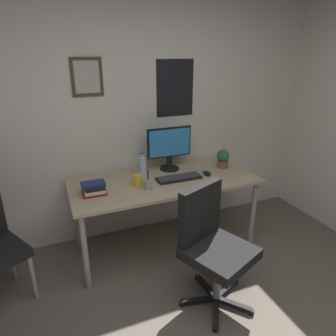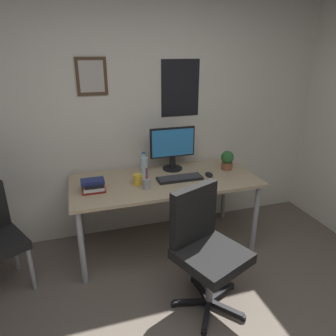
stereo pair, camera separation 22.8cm
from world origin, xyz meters
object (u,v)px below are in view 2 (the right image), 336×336
(potted_plant, at_px, (227,160))
(book_stack_left, at_px, (93,186))
(pen_cup, at_px, (147,183))
(keyboard, at_px, (180,178))
(coffee_mug_near, at_px, (138,179))
(office_chair, at_px, (204,243))
(monitor, at_px, (173,147))
(computer_mouse, at_px, (209,174))
(water_bottle, at_px, (144,167))

(potted_plant, relative_size, book_stack_left, 0.96)
(pen_cup, bearing_deg, keyboard, 17.10)
(coffee_mug_near, bearing_deg, pen_cup, -63.13)
(office_chair, xyz_separation_m, potted_plant, (0.61, 0.87, 0.31))
(monitor, height_order, coffee_mug_near, monitor)
(computer_mouse, bearing_deg, water_bottle, 164.42)
(pen_cup, bearing_deg, monitor, 46.87)
(office_chair, bearing_deg, computer_mouse, 64.08)
(office_chair, distance_m, pen_cup, 0.75)
(keyboard, bearing_deg, coffee_mug_near, 179.38)
(keyboard, xyz_separation_m, potted_plant, (0.55, 0.11, 0.09))
(office_chair, relative_size, computer_mouse, 8.64)
(monitor, distance_m, water_bottle, 0.37)
(monitor, bearing_deg, keyboard, -93.67)
(monitor, height_order, pen_cup, monitor)
(office_chair, xyz_separation_m, book_stack_left, (-0.73, 0.72, 0.26))
(keyboard, height_order, book_stack_left, book_stack_left)
(book_stack_left, bearing_deg, computer_mouse, 1.27)
(pen_cup, bearing_deg, computer_mouse, 8.90)
(coffee_mug_near, bearing_deg, potted_plant, 6.58)
(computer_mouse, relative_size, book_stack_left, 0.54)
(office_chair, relative_size, keyboard, 2.21)
(office_chair, relative_size, coffee_mug_near, 8.09)
(office_chair, distance_m, water_bottle, 1.00)
(potted_plant, relative_size, pen_cup, 0.98)
(monitor, height_order, potted_plant, monitor)
(office_chair, height_order, book_stack_left, office_chair)
(office_chair, relative_size, potted_plant, 4.87)
(computer_mouse, height_order, book_stack_left, book_stack_left)
(coffee_mug_near, relative_size, pen_cup, 0.59)
(keyboard, xyz_separation_m, water_bottle, (-0.31, 0.16, 0.09))
(book_stack_left, bearing_deg, monitor, 20.93)
(water_bottle, distance_m, coffee_mug_near, 0.19)
(keyboard, distance_m, computer_mouse, 0.30)
(computer_mouse, height_order, water_bottle, water_bottle)
(computer_mouse, height_order, pen_cup, pen_cup)
(coffee_mug_near, height_order, book_stack_left, book_stack_left)
(office_chair, height_order, potted_plant, office_chair)
(potted_plant, bearing_deg, computer_mouse, -154.35)
(monitor, bearing_deg, office_chair, -94.48)
(book_stack_left, bearing_deg, keyboard, 2.12)
(pen_cup, bearing_deg, office_chair, -66.32)
(monitor, xyz_separation_m, pen_cup, (-0.36, -0.39, -0.19))
(monitor, height_order, computer_mouse, monitor)
(keyboard, distance_m, water_bottle, 0.36)
(monitor, height_order, book_stack_left, monitor)
(monitor, distance_m, computer_mouse, 0.46)
(water_bottle, xyz_separation_m, potted_plant, (0.85, -0.05, -0.00))
(potted_plant, height_order, book_stack_left, potted_plant)
(office_chair, bearing_deg, monitor, 85.52)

